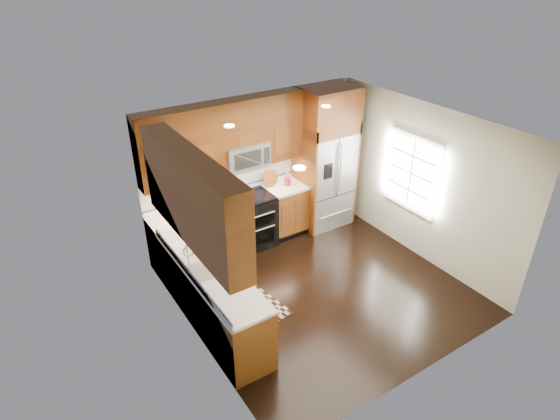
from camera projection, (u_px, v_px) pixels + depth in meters
ground at (319, 288)px, 7.27m from camera, size 4.00×4.00×0.00m
wall_back at (253, 168)px, 8.10m from camera, size 4.00×0.02×2.60m
wall_left at (192, 261)px, 5.68m from camera, size 0.02×4.00×2.60m
wall_right at (421, 183)px, 7.58m from camera, size 0.02×4.00×2.60m
window at (412, 173)px, 7.67m from camera, size 0.04×1.10×1.30m
base_cabinets at (220, 262)px, 7.12m from camera, size 2.85×3.00×0.90m
countertop at (223, 229)px, 7.04m from camera, size 2.86×3.01×0.04m
upper_cabinets at (212, 161)px, 6.53m from camera, size 2.85×3.00×1.15m
range at (251, 221)px, 8.14m from camera, size 0.76×0.67×0.95m
microwave at (245, 155)px, 7.65m from camera, size 0.76×0.40×0.42m
refrigerator at (325, 159)px, 8.44m from camera, size 0.98×0.75×2.60m
sink_faucet at (206, 265)px, 6.13m from camera, size 0.54×0.44×0.37m
rug at (239, 301)px, 7.00m from camera, size 1.09×1.57×0.01m
knife_block at (219, 193)px, 7.76m from camera, size 0.13×0.17×0.32m
utensil_crock at (288, 180)px, 8.26m from camera, size 0.11×0.11×0.31m
cutting_board at (270, 186)px, 8.27m from camera, size 0.36×0.36×0.02m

